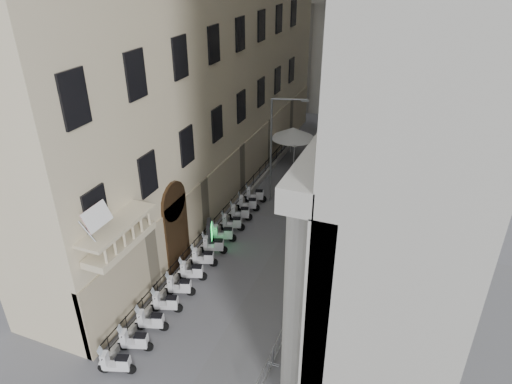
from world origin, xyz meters
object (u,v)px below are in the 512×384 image
pedestrian_b (361,161)px  info_kiosk (210,234)px  scooter_0 (118,373)px  street_lamp (275,142)px  pedestrian_a (311,189)px  security_tent (291,130)px

pedestrian_b → info_kiosk: bearing=91.8°
pedestrian_b → scooter_0: bearing=102.8°
street_lamp → pedestrian_a: size_ratio=4.72×
pedestrian_b → security_tent: bearing=19.9°
security_tent → pedestrian_a: 8.28m
scooter_0 → info_kiosk: 10.52m
info_kiosk → street_lamp: bearing=53.3°
street_lamp → scooter_0: bearing=-110.2°
scooter_0 → security_tent: (-0.16, 26.08, 2.63)m
security_tent → info_kiosk: security_tent is taller
info_kiosk → pedestrian_a: (4.31, 8.55, -0.13)m
scooter_0 → pedestrian_b: (6.44, 25.26, 0.97)m
scooter_0 → street_lamp: size_ratio=0.19×
street_lamp → info_kiosk: bearing=-119.9°
info_kiosk → pedestrian_a: bearing=40.2°
security_tent → pedestrian_b: bearing=-7.2°
security_tent → pedestrian_b: (6.60, -0.83, -1.65)m
scooter_0 → pedestrian_b: size_ratio=0.77×
pedestrian_a → scooter_0: bearing=85.7°
scooter_0 → pedestrian_a: pedestrian_a is taller
security_tent → pedestrian_a: bearing=-61.0°
scooter_0 → info_kiosk: info_kiosk is taller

